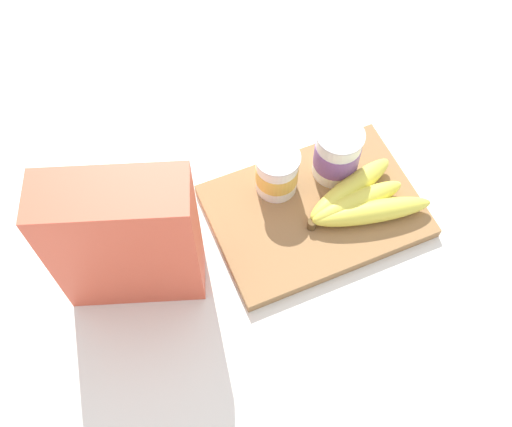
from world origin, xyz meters
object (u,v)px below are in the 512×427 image
yogurt_cup_back (337,153)px  yogurt_cup_front (277,172)px  cereal_box (126,244)px  banana_bunch (360,202)px  cutting_board (315,211)px

yogurt_cup_back → yogurt_cup_front: bearing=174.6°
cereal_box → banana_bunch: size_ratio=1.27×
cereal_box → yogurt_cup_back: (0.35, 0.06, -0.06)m
yogurt_cup_back → banana_bunch: yogurt_cup_back is taller
banana_bunch → cereal_box: bearing=176.4°
cereal_box → yogurt_cup_front: cereal_box is taller
yogurt_cup_front → banana_bunch: yogurt_cup_front is taller
yogurt_cup_front → yogurt_cup_back: (0.10, -0.01, 0.01)m
cutting_board → cereal_box: bearing=-179.1°
cereal_box → yogurt_cup_back: 0.36m
cutting_board → yogurt_cup_front: 0.09m
cutting_board → banana_bunch: 0.07m
cutting_board → yogurt_cup_front: (-0.04, 0.06, 0.05)m
yogurt_cup_front → banana_bunch: (0.10, -0.09, -0.02)m
cereal_box → yogurt_cup_front: bearing=-145.6°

